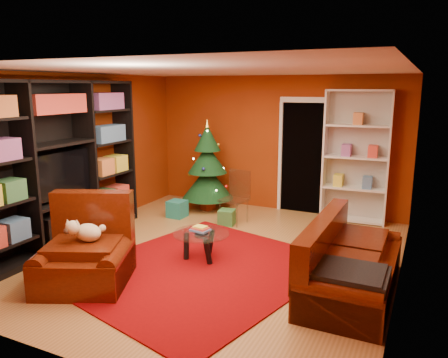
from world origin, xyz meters
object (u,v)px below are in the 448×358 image
at_px(dog, 88,233).
at_px(acrylic_chair, 234,200).
at_px(white_bookshelf, 356,157).
at_px(armchair, 84,251).
at_px(coffee_table, 202,246).
at_px(gift_box_green, 227,217).
at_px(media_unit, 57,165).
at_px(gift_box_teal, 177,209).
at_px(gift_box_red, 208,204).
at_px(rug, 200,270).
at_px(sofa, 354,257).
at_px(christmas_tree, 208,166).

relative_size(dog, acrylic_chair, 0.47).
xyz_separation_m(white_bookshelf, armchair, (-2.52, -4.09, -0.73)).
bearing_deg(coffee_table, gift_box_green, 102.62).
relative_size(media_unit, white_bookshelf, 1.35).
distance_m(gift_box_teal, gift_box_red, 0.75).
bearing_deg(coffee_table, armchair, -125.12).
xyz_separation_m(rug, white_bookshelf, (1.44, 3.12, 1.16)).
relative_size(rug, media_unit, 0.98).
bearing_deg(coffee_table, white_bookshelf, 60.14).
bearing_deg(sofa, armchair, 112.41).
xyz_separation_m(gift_box_red, armchair, (0.20, -3.62, 0.32)).
xyz_separation_m(rug, acrylic_chair, (-0.45, 2.07, 0.41)).
distance_m(gift_box_red, white_bookshelf, 2.95).
relative_size(gift_box_green, armchair, 0.24).
xyz_separation_m(sofa, coffee_table, (-2.07, 0.09, -0.23)).
relative_size(media_unit, gift_box_teal, 10.39).
distance_m(coffee_table, acrylic_chair, 1.78).
xyz_separation_m(gift_box_red, coffee_table, (1.12, -2.32, 0.09)).
relative_size(christmas_tree, sofa, 0.88).
height_order(rug, armchair, armchair).
height_order(rug, media_unit, media_unit).
bearing_deg(rug, armchair, -137.89).
bearing_deg(white_bookshelf, gift_box_green, -151.67).
relative_size(rug, gift_box_teal, 10.23).
bearing_deg(gift_box_green, armchair, -100.89).
height_order(armchair, sofa, sofa).
relative_size(media_unit, sofa, 1.58).
bearing_deg(gift_box_green, gift_box_teal, 179.02).
xyz_separation_m(sofa, acrylic_chair, (-2.36, 1.83, -0.02)).
height_order(rug, coffee_table, coffee_table).
distance_m(gift_box_red, acrylic_chair, 1.06).
bearing_deg(sofa, acrylic_chair, 52.61).
relative_size(gift_box_green, white_bookshelf, 0.11).
relative_size(rug, gift_box_red, 13.99).
xyz_separation_m(gift_box_red, acrylic_chair, (0.83, -0.58, 0.31)).
bearing_deg(armchair, acrylic_chair, 54.46).
height_order(rug, sofa, sofa).
xyz_separation_m(gift_box_teal, acrylic_chair, (1.10, 0.12, 0.27)).
distance_m(rug, coffee_table, 0.42).
xyz_separation_m(media_unit, sofa, (4.29, 0.30, -0.80)).
distance_m(gift_box_red, armchair, 3.64).
relative_size(media_unit, coffee_table, 4.14).
relative_size(gift_box_teal, white_bookshelf, 0.13).
distance_m(armchair, sofa, 3.23).
relative_size(rug, coffee_table, 4.08).
bearing_deg(gift_box_green, coffee_table, -77.38).
relative_size(media_unit, gift_box_red, 14.20).
xyz_separation_m(white_bookshelf, acrylic_chair, (-1.89, -1.05, -0.75)).
height_order(white_bookshelf, dog, white_bookshelf).
height_order(media_unit, armchair, media_unit).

